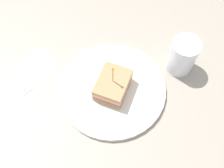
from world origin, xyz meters
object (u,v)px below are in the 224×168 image
Objects in this scene: napkin at (37,67)px; fork at (33,82)px; plate at (112,89)px; knife at (22,71)px; drink_glass at (182,58)px; sandwich_half_center at (113,85)px.

fork reaches higher than napkin.
napkin is at bearing -40.18° from plate.
knife is (22.09, -15.49, -0.51)cm from plate.
drink_glass is at bearing 158.32° from napkin.
knife is at bearing -35.03° from plate.
knife is (43.08, -15.87, -4.67)cm from drink_glass.
knife is (22.22, -16.06, -3.60)cm from sandwich_half_center.
sandwich_half_center is (-0.13, 0.57, 3.10)cm from plate.
sandwich_half_center reaches higher than plate.
fork and knife have the same top height.
sandwich_half_center is at bearing 138.96° from napkin.
plate reaches higher than napkin.
plate is 2.68× the size of napkin.
plate is 23.32cm from napkin.
napkin is at bearing -21.68° from drink_glass.
drink_glass is at bearing -179.48° from sandwich_half_center.
plate is 3.15cm from sandwich_half_center.
drink_glass is (-20.99, 0.39, 4.16)cm from plate.
plate is at bearing -77.53° from sandwich_half_center.
napkin is (17.81, -15.04, -0.61)cm from plate.
plate is at bearing 151.85° from fork.
sandwich_half_center is 1.14× the size of napkin.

